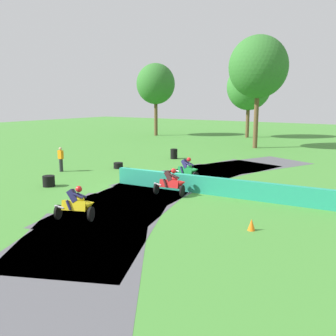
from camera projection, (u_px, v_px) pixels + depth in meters
ground_plane at (156, 187)px, 20.48m from camera, size 120.00×120.00×0.00m
track_asphalt at (175, 190)px, 19.93m from camera, size 10.30×28.50×0.01m
safety_barrier at (262, 192)px, 17.64m from camera, size 16.33×1.76×0.90m
motorcycle_lead_green at (187, 169)px, 22.10m from camera, size 1.70×0.78×1.42m
motorcycle_chase_red at (171, 183)px, 18.71m from camera, size 1.68×1.02×1.43m
motorcycle_trailing_yellow at (77, 204)px, 14.88m from camera, size 1.66×1.24×1.43m
tire_stack_near at (174, 154)px, 30.16m from camera, size 0.56×0.56×0.80m
tire_stack_mid_a at (118, 165)px, 26.04m from camera, size 0.65×0.65×0.40m
tire_stack_mid_b at (49, 181)px, 20.64m from camera, size 0.66×0.66×0.60m
track_marshal at (61, 159)px, 24.80m from camera, size 0.34×0.24×1.63m
traffic_cone at (251, 225)px, 13.74m from camera, size 0.28×0.28×0.44m
tree_far_left at (249, 87)px, 45.81m from camera, size 5.38×5.38×9.04m
tree_far_right at (156, 84)px, 48.24m from camera, size 4.96×4.96×9.29m
tree_mid_rise at (258, 67)px, 35.48m from camera, size 5.61×5.61×10.71m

